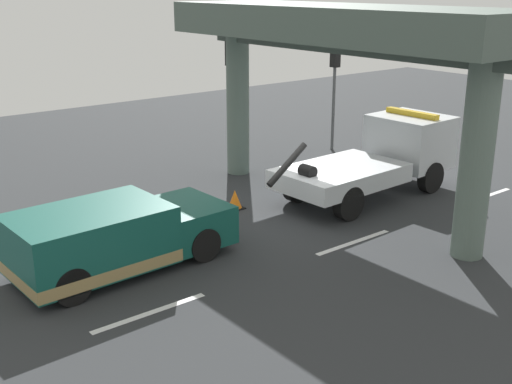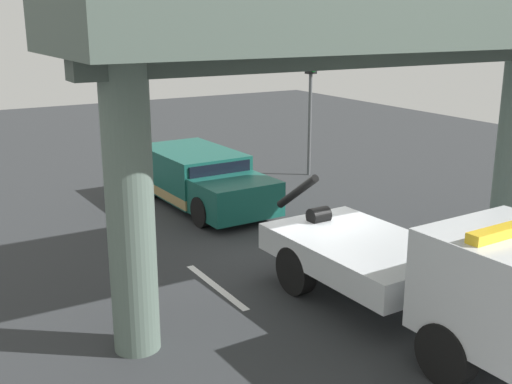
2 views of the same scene
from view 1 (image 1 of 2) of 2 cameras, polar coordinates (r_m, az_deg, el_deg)
name	(u,v)px [view 1 (image 1 of 2)]	position (r m, az deg, el deg)	size (l,w,h in m)	color
ground_plane	(293,219)	(18.49, 3.28, -2.42)	(60.00, 40.00, 0.10)	#2D3033
lane_stripe_west	(150,313)	(13.51, -9.36, -10.51)	(2.60, 0.16, 0.01)	silver
lane_stripe_mid	(354,242)	(16.91, 8.63, -4.42)	(2.60, 0.16, 0.01)	silver
lane_stripe_east	(485,197)	(21.47, 19.65, -0.38)	(2.60, 0.16, 0.01)	silver
tow_truck_white	(382,156)	(20.73, 11.11, 3.17)	(7.29, 2.58, 2.46)	silver
towed_van_green	(114,238)	(15.28, -12.49, -4.02)	(5.26, 2.36, 1.58)	#145147
overpass_structure	(338,38)	(18.47, 7.30, 13.40)	(3.60, 11.33, 5.82)	#596B60
traffic_light_far	(232,76)	(22.32, -2.17, 10.19)	(0.39, 0.32, 4.62)	#515456
traffic_light_mid	(335,73)	(25.62, 7.01, 10.41)	(0.39, 0.32, 4.18)	#515456
traffic_cone_orange	(235,200)	(19.10, -1.88, -0.70)	(0.48, 0.48, 0.57)	orange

